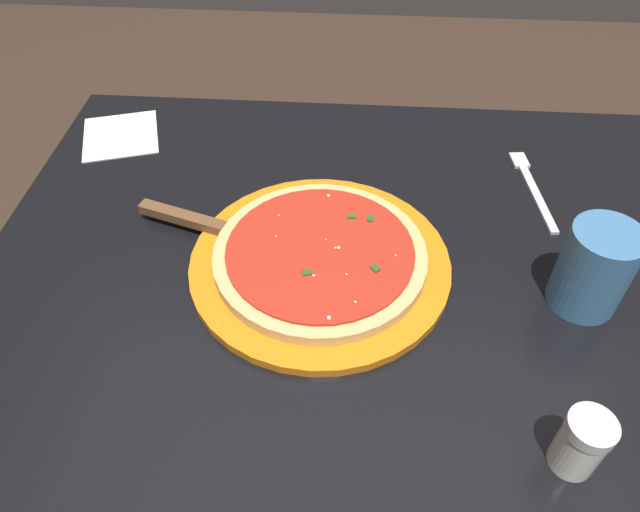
{
  "coord_description": "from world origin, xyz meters",
  "views": [
    {
      "loc": [
        0.01,
        0.55,
        1.29
      ],
      "look_at": [
        0.05,
        0.03,
        0.76
      ],
      "focal_mm": 32.73,
      "sensor_mm": 36.0,
      "label": 1
    }
  ],
  "objects": [
    {
      "name": "fork",
      "position": [
        -0.26,
        -0.16,
        0.74
      ],
      "size": [
        0.04,
        0.19,
        0.0
      ],
      "color": "silver",
      "rests_on": "restaurant_table"
    },
    {
      "name": "napkin_folded_right",
      "position": [
        0.4,
        -0.25,
        0.74
      ],
      "size": [
        0.15,
        0.16,
        0.0
      ],
      "primitive_type": "cube",
      "rotation": [
        0.0,
        0.0,
        0.31
      ],
      "color": "white",
      "rests_on": "restaurant_table"
    },
    {
      "name": "cup_tall_drink",
      "position": [
        -0.28,
        0.06,
        0.8
      ],
      "size": [
        0.08,
        0.08,
        0.11
      ],
      "primitive_type": "cylinder",
      "color": "teal",
      "rests_on": "restaurant_table"
    },
    {
      "name": "parmesan_shaker",
      "position": [
        -0.22,
        0.27,
        0.78
      ],
      "size": [
        0.05,
        0.05,
        0.07
      ],
      "color": "silver",
      "rests_on": "restaurant_table"
    },
    {
      "name": "pizza_server",
      "position": [
        0.2,
        -0.02,
        0.76
      ],
      "size": [
        0.22,
        0.11,
        0.01
      ],
      "color": "silver",
      "rests_on": "serving_plate"
    },
    {
      "name": "ground_plane",
      "position": [
        0.0,
        0.0,
        0.0
      ],
      "size": [
        5.0,
        5.0,
        0.0
      ],
      "primitive_type": "plane",
      "color": "#38281E"
    },
    {
      "name": "pizza",
      "position": [
        0.05,
        0.03,
        0.76
      ],
      "size": [
        0.27,
        0.27,
        0.02
      ],
      "color": "#DBB26B",
      "rests_on": "serving_plate"
    },
    {
      "name": "restaurant_table",
      "position": [
        0.0,
        0.0,
        0.59
      ],
      "size": [
        0.99,
        0.75,
        0.74
      ],
      "color": "black",
      "rests_on": "ground_plane"
    },
    {
      "name": "serving_plate",
      "position": [
        0.05,
        0.03,
        0.75
      ],
      "size": [
        0.34,
        0.34,
        0.01
      ],
      "primitive_type": "cylinder",
      "color": "orange",
      "rests_on": "restaurant_table"
    }
  ]
}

